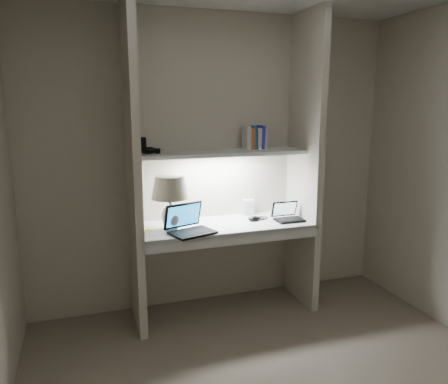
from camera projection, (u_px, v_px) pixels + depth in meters
name	position (u px, v px, depth m)	size (l,w,h in m)	color
back_wall	(214.00, 162.00, 3.78)	(3.20, 0.01, 2.50)	beige
alcove_panel_left	(133.00, 171.00, 3.30)	(0.06, 0.55, 2.50)	beige
alcove_panel_right	(305.00, 163.00, 3.75)	(0.06, 0.55, 2.50)	beige
desk	(224.00, 226.00, 3.63)	(1.40, 0.55, 0.04)	white
desk_apron	(235.00, 239.00, 3.39)	(1.46, 0.03, 0.10)	silver
shelf	(221.00, 153.00, 3.60)	(1.40, 0.36, 0.03)	silver
strip_light	(221.00, 156.00, 3.60)	(0.60, 0.04, 0.01)	white
table_lamp	(170.00, 194.00, 3.40)	(0.29, 0.29, 0.43)	white
laptop_main	(189.00, 226.00, 3.38)	(0.40, 0.37, 0.22)	black
laptop_netbook	(288.00, 216.00, 3.73)	(0.24, 0.21, 0.15)	black
speaker	(248.00, 207.00, 3.91)	(0.10, 0.07, 0.14)	silver
mouse	(254.00, 218.00, 3.71)	(0.11, 0.07, 0.04)	black
cable_coil	(262.00, 218.00, 3.79)	(0.09, 0.09, 0.01)	black
sticky_note	(147.00, 231.00, 3.43)	(0.07, 0.07, 0.00)	gold
book_row	(254.00, 138.00, 3.74)	(0.19, 0.13, 0.20)	silver
shelf_box	(141.00, 145.00, 3.46)	(0.07, 0.05, 0.12)	black
shelf_gadget	(149.00, 150.00, 3.40)	(0.13, 0.09, 0.05)	black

